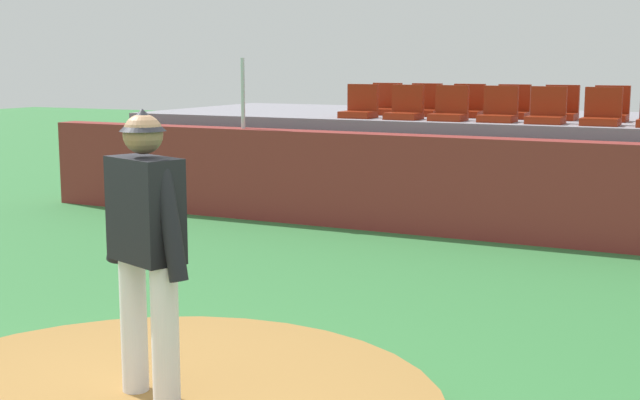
{
  "coord_description": "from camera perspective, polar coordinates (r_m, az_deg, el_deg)",
  "views": [
    {
      "loc": [
        3.17,
        -4.0,
        2.27
      ],
      "look_at": [
        0.0,
        2.45,
        1.14
      ],
      "focal_mm": 49.08,
      "sensor_mm": 36.0,
      "label": 1
    }
  ],
  "objects": [
    {
      "name": "stadium_chair_9",
      "position": [
        13.55,
        9.59,
        6.01
      ],
      "size": [
        0.48,
        0.44,
        0.5
      ],
      "rotation": [
        0.0,
        0.0,
        3.14
      ],
      "color": "maroon",
      "rests_on": "bleacher_platform"
    },
    {
      "name": "stadium_chair_4",
      "position": [
        12.35,
        14.57,
        5.58
      ],
      "size": [
        0.48,
        0.44,
        0.5
      ],
      "rotation": [
        0.0,
        0.0,
        3.14
      ],
      "color": "maroon",
      "rests_on": "bleacher_platform"
    },
    {
      "name": "brick_barrier",
      "position": [
        11.54,
        10.01,
        0.79
      ],
      "size": [
        13.71,
        0.4,
        1.31
      ],
      "primitive_type": "cube",
      "color": "maroon",
      "rests_on": "ground_plane"
    },
    {
      "name": "stadium_chair_5",
      "position": [
        12.21,
        17.89,
        5.4
      ],
      "size": [
        0.48,
        0.44,
        0.5
      ],
      "rotation": [
        0.0,
        0.0,
        3.14
      ],
      "color": "maroon",
      "rests_on": "bleacher_platform"
    },
    {
      "name": "stadium_chair_12",
      "position": [
        13.09,
        18.43,
        5.58
      ],
      "size": [
        0.48,
        0.44,
        0.5
      ],
      "rotation": [
        0.0,
        0.0,
        3.14
      ],
      "color": "maroon",
      "rests_on": "bleacher_platform"
    },
    {
      "name": "stadium_chair_8",
      "position": [
        13.78,
        6.84,
        6.12
      ],
      "size": [
        0.48,
        0.44,
        0.5
      ],
      "rotation": [
        0.0,
        0.0,
        3.14
      ],
      "color": "maroon",
      "rests_on": "bleacher_platform"
    },
    {
      "name": "stadium_chair_10",
      "position": [
        13.35,
        12.44,
        5.89
      ],
      "size": [
        0.48,
        0.44,
        0.5
      ],
      "rotation": [
        0.0,
        0.0,
        3.14
      ],
      "color": "maroon",
      "rests_on": "bleacher_platform"
    },
    {
      "name": "fence_post_left",
      "position": [
        12.85,
        -5.06,
        6.94
      ],
      "size": [
        0.06,
        0.06,
        1.02
      ],
      "primitive_type": "cylinder",
      "color": "silver",
      "rests_on": "brick_barrier"
    },
    {
      "name": "stadium_chair_11",
      "position": [
        13.21,
        15.41,
        5.75
      ],
      "size": [
        0.48,
        0.44,
        0.5
      ],
      "rotation": [
        0.0,
        0.0,
        3.14
      ],
      "color": "maroon",
      "rests_on": "bleacher_platform"
    },
    {
      "name": "stadium_chair_3",
      "position": [
        12.54,
        11.57,
        5.73
      ],
      "size": [
        0.48,
        0.44,
        0.5
      ],
      "rotation": [
        0.0,
        0.0,
        3.14
      ],
      "color": "maroon",
      "rests_on": "bleacher_platform"
    },
    {
      "name": "bleacher_platform",
      "position": [
        14.0,
        12.98,
        2.39
      ],
      "size": [
        12.05,
        3.99,
        1.45
      ],
      "primitive_type": "cube",
      "color": "gray",
      "rests_on": "ground_plane"
    },
    {
      "name": "stadium_chair_7",
      "position": [
        14.04,
        4.25,
        6.21
      ],
      "size": [
        0.48,
        0.44,
        0.5
      ],
      "rotation": [
        0.0,
        0.0,
        3.14
      ],
      "color": "maroon",
      "rests_on": "bleacher_platform"
    },
    {
      "name": "stadium_chair_1",
      "position": [
        12.91,
        5.59,
        5.96
      ],
      "size": [
        0.48,
        0.44,
        0.5
      ],
      "rotation": [
        0.0,
        0.0,
        3.14
      ],
      "color": "maroon",
      "rests_on": "bleacher_platform"
    },
    {
      "name": "stadium_chair_2",
      "position": [
        12.7,
        8.45,
        5.85
      ],
      "size": [
        0.48,
        0.44,
        0.5
      ],
      "rotation": [
        0.0,
        0.0,
        3.14
      ],
      "color": "maroon",
      "rests_on": "bleacher_platform"
    },
    {
      "name": "pitcher",
      "position": [
        5.3,
        -11.27,
        -2.16
      ],
      "size": [
        0.8,
        0.41,
        1.77
      ],
      "rotation": [
        0.0,
        0.0,
        -0.35
      ],
      "color": "silver",
      "rests_on": "pitchers_mound"
    },
    {
      "name": "stadium_chair_0",
      "position": [
        13.22,
        2.63,
        6.06
      ],
      "size": [
        0.48,
        0.44,
        0.5
      ],
      "rotation": [
        0.0,
        0.0,
        3.14
      ],
      "color": "maroon",
      "rests_on": "bleacher_platform"
    }
  ]
}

